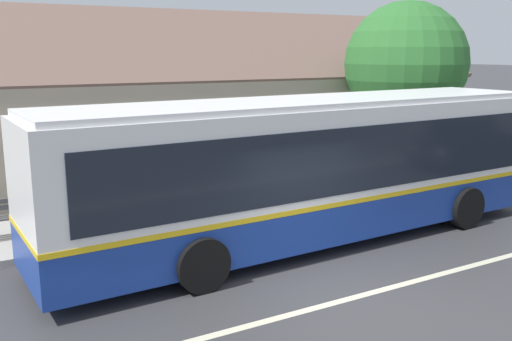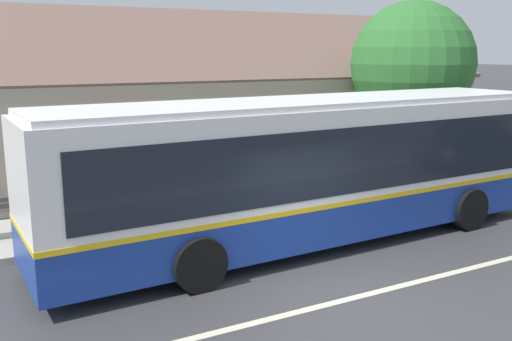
% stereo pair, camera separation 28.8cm
% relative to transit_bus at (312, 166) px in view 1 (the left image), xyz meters
% --- Properties ---
extents(ground_plane, '(300.00, 300.00, 0.00)m').
position_rel_transit_bus_xyz_m(ground_plane, '(-1.15, -2.90, -1.70)').
color(ground_plane, '#38383A').
extents(sidewalk_far, '(60.00, 3.00, 0.15)m').
position_rel_transit_bus_xyz_m(sidewalk_far, '(-1.15, 3.10, -1.63)').
color(sidewalk_far, '#ADAAA3').
rests_on(sidewalk_far, ground).
extents(lane_divider_stripe, '(60.00, 0.16, 0.01)m').
position_rel_transit_bus_xyz_m(lane_divider_stripe, '(-1.15, -2.90, -1.70)').
color(lane_divider_stripe, beige).
rests_on(lane_divider_stripe, ground).
extents(community_building, '(27.16, 10.88, 6.77)m').
position_rel_transit_bus_xyz_m(community_building, '(-2.07, 10.85, 0.07)').
color(community_building, tan).
rests_on(community_building, ground).
extents(transit_bus, '(12.19, 3.06, 3.17)m').
position_rel_transit_bus_xyz_m(transit_bus, '(0.00, 0.00, 0.00)').
color(transit_bus, navy).
rests_on(transit_bus, ground).
extents(bench_by_building, '(1.90, 0.51, 0.94)m').
position_rel_transit_bus_xyz_m(bench_by_building, '(-5.96, 3.05, -1.12)').
color(bench_by_building, '#4C4C4C').
rests_on(bench_by_building, sidewalk_far).
extents(street_tree_primary, '(4.05, 4.05, 5.79)m').
position_rel_transit_bus_xyz_m(street_tree_primary, '(6.63, 4.08, 2.05)').
color(street_tree_primary, '#4C3828').
rests_on(street_tree_primary, ground).
extents(bus_stop_sign, '(0.36, 0.07, 2.40)m').
position_rel_transit_bus_xyz_m(bus_stop_sign, '(5.69, 2.09, -0.06)').
color(bus_stop_sign, gray).
rests_on(bus_stop_sign, sidewalk_far).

